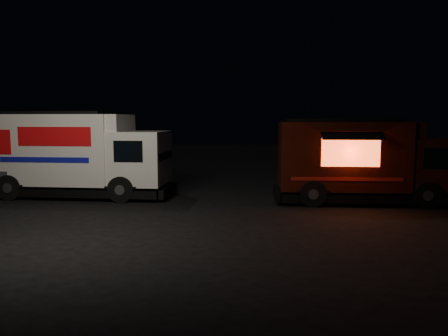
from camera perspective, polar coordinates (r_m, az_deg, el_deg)
ground at (r=14.69m, az=-7.57°, el=-5.90°), size 80.00×80.00×0.00m
white_truck at (r=18.56m, az=-18.47°, el=1.72°), size 7.80×3.45×3.42m
red_truck at (r=17.20m, az=17.88°, el=0.92°), size 6.91×3.03×3.13m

